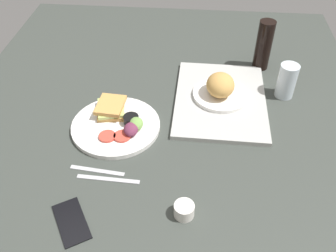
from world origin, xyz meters
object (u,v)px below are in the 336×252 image
at_px(bread_plate_near, 221,89).
at_px(drinking_glass, 287,81).
at_px(knife, 108,179).
at_px(fork, 97,170).
at_px(plate_with_salad, 117,122).
at_px(espresso_cup, 184,210).
at_px(cell_phone, 71,221).
at_px(serving_tray, 220,99).
at_px(soda_bottle, 264,45).

xyz_separation_m(bread_plate_near, drinking_glass, (-0.05, 0.24, 0.01)).
xyz_separation_m(drinking_glass, knife, (0.46, -0.58, -0.06)).
bearing_deg(fork, plate_with_salad, 89.16).
xyz_separation_m(plate_with_salad, espresso_cup, (0.34, 0.25, 0.00)).
xyz_separation_m(plate_with_salad, cell_phone, (0.39, -0.05, -0.01)).
bearing_deg(plate_with_salad, drinking_glass, 110.91).
bearing_deg(knife, espresso_cup, -21.71).
distance_m(serving_tray, espresso_cup, 0.52).
distance_m(soda_bottle, cell_phone, 0.99).
xyz_separation_m(serving_tray, soda_bottle, (-0.25, 0.17, 0.09)).
distance_m(drinking_glass, fork, 0.76).
distance_m(bread_plate_near, drinking_glass, 0.25).
height_order(bread_plate_near, knife, bread_plate_near).
distance_m(espresso_cup, cell_phone, 0.30).
distance_m(serving_tray, knife, 0.53).
bearing_deg(bread_plate_near, espresso_cup, -11.42).
distance_m(fork, cell_phone, 0.19).
bearing_deg(cell_phone, bread_plate_near, 113.00).
bearing_deg(plate_with_salad, soda_bottle, 128.41).
bearing_deg(knife, soda_bottle, 54.39).
relative_size(serving_tray, bread_plate_near, 2.18).
height_order(bread_plate_near, cell_phone, bread_plate_near).
bearing_deg(knife, serving_tray, 52.45).
distance_m(bread_plate_near, soda_bottle, 0.30).
distance_m(espresso_cup, fork, 0.30).
height_order(espresso_cup, knife, espresso_cup).
distance_m(drinking_glass, soda_bottle, 0.20).
relative_size(bread_plate_near, espresso_cup, 3.69).
distance_m(bread_plate_near, knife, 0.53).
xyz_separation_m(serving_tray, knife, (0.41, -0.34, -0.01)).
relative_size(soda_bottle, fork, 1.21).
xyz_separation_m(plate_with_salad, soda_bottle, (-0.41, 0.52, 0.09)).
relative_size(fork, knife, 0.89).
height_order(serving_tray, soda_bottle, soda_bottle).
bearing_deg(bread_plate_near, drinking_glass, 101.95).
xyz_separation_m(drinking_glass, cell_phone, (0.62, -0.65, -0.06)).
relative_size(soda_bottle, knife, 1.08).
bearing_deg(drinking_glass, cell_phone, -46.30).
bearing_deg(cell_phone, knife, 124.63).
relative_size(plate_with_salad, soda_bottle, 1.47).
distance_m(drinking_glass, cell_phone, 0.89).
xyz_separation_m(knife, cell_phone, (0.15, -0.07, 0.00)).
bearing_deg(serving_tray, knife, -39.84).
height_order(bread_plate_near, soda_bottle, soda_bottle).
distance_m(soda_bottle, espresso_cup, 0.81).
height_order(plate_with_salad, drinking_glass, drinking_glass).
bearing_deg(bread_plate_near, knife, -39.14).
distance_m(serving_tray, drinking_glass, 0.25).
distance_m(plate_with_salad, soda_bottle, 0.67).
height_order(soda_bottle, knife, soda_bottle).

